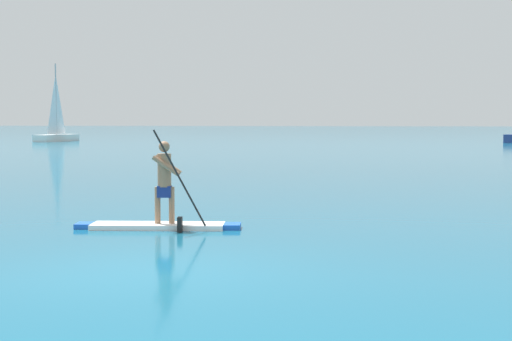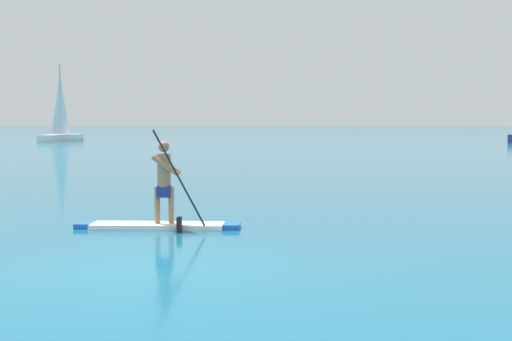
# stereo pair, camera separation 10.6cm
# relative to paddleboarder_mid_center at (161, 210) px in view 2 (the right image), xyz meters

# --- Properties ---
(ground) EXTENTS (440.00, 440.00, 0.00)m
(ground) POSITION_rel_paddleboarder_mid_center_xyz_m (0.99, -4.00, -0.35)
(ground) COLOR #145B7A
(paddleboarder_mid_center) EXTENTS (3.20, 1.02, 1.95)m
(paddleboarder_mid_center) POSITION_rel_paddleboarder_mid_center_xyz_m (0.00, 0.00, 0.00)
(paddleboarder_mid_center) COLOR white
(paddleboarder_mid_center) RESTS_ON ground
(sailboat_left_horizon) EXTENTS (2.44, 5.71, 7.28)m
(sailboat_left_horizon) POSITION_rel_paddleboarder_mid_center_xyz_m (-26.05, 55.21, 0.59)
(sailboat_left_horizon) COLOR white
(sailboat_left_horizon) RESTS_ON ground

